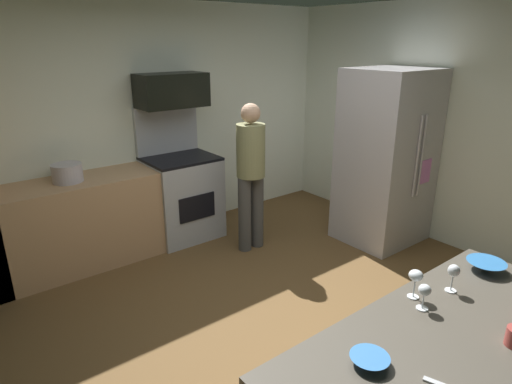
# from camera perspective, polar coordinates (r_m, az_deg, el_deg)

# --- Properties ---
(ground_plane) EXTENTS (5.20, 4.80, 0.02)m
(ground_plane) POSITION_cam_1_polar(r_m,az_deg,el_deg) (3.71, 2.56, -17.03)
(ground_plane) COLOR brown
(wall_back) EXTENTS (5.20, 0.12, 2.60)m
(wall_back) POSITION_cam_1_polar(r_m,az_deg,el_deg) (5.07, -14.82, 8.67)
(wall_back) COLOR silver
(wall_back) RESTS_ON ground
(wall_right) EXTENTS (0.12, 4.80, 2.60)m
(wall_right) POSITION_cam_1_polar(r_m,az_deg,el_deg) (5.11, 25.26, 7.54)
(wall_right) COLOR silver
(wall_right) RESTS_ON ground
(lower_cabinet_run) EXTENTS (2.40, 0.60, 0.90)m
(lower_cabinet_run) POSITION_cam_1_polar(r_m,az_deg,el_deg) (4.69, -22.20, -3.87)
(lower_cabinet_run) COLOR tan
(lower_cabinet_run) RESTS_ON ground
(oven_range) EXTENTS (0.76, 0.65, 1.49)m
(oven_range) POSITION_cam_1_polar(r_m,az_deg,el_deg) (5.06, -9.71, -0.25)
(oven_range) COLOR #AFB3BC
(oven_range) RESTS_ON ground
(microwave) EXTENTS (0.74, 0.38, 0.36)m
(microwave) POSITION_cam_1_polar(r_m,az_deg,el_deg) (4.87, -11.00, 12.98)
(microwave) COLOR black
(microwave) RESTS_ON oven_range
(refrigerator) EXTENTS (0.88, 0.80, 1.91)m
(refrigerator) POSITION_cam_1_polar(r_m,az_deg,el_deg) (5.01, 16.72, 4.32)
(refrigerator) COLOR #BBB7BC
(refrigerator) RESTS_ON ground
(person_cook) EXTENTS (0.31, 0.30, 1.59)m
(person_cook) POSITION_cam_1_polar(r_m,az_deg,el_deg) (4.55, -0.68, 2.84)
(person_cook) COLOR #494949
(person_cook) RESTS_ON ground
(mixing_bowl_small) EXTENTS (0.17, 0.17, 0.04)m
(mixing_bowl_small) POSITION_cam_1_polar(r_m,az_deg,el_deg) (2.01, 14.67, -20.59)
(mixing_bowl_small) COLOR #3571B8
(mixing_bowl_small) RESTS_ON counter_island
(mixing_bowl_prep) EXTENTS (0.22, 0.22, 0.06)m
(mixing_bowl_prep) POSITION_cam_1_polar(r_m,az_deg,el_deg) (2.93, 27.94, -8.58)
(mixing_bowl_prep) COLOR #2D6BAA
(mixing_bowl_prep) RESTS_ON counter_island
(wine_glass_near) EXTENTS (0.07, 0.07, 0.16)m
(wine_glass_near) POSITION_cam_1_polar(r_m,az_deg,el_deg) (2.45, 20.23, -10.43)
(wine_glass_near) COLOR silver
(wine_glass_near) RESTS_ON counter_island
(wine_glass_far) EXTENTS (0.06, 0.06, 0.16)m
(wine_glass_far) POSITION_cam_1_polar(r_m,az_deg,el_deg) (2.58, 24.52, -9.56)
(wine_glass_far) COLOR silver
(wine_glass_far) RESTS_ON counter_island
(wine_glass_extra) EXTENTS (0.06, 0.06, 0.14)m
(wine_glass_extra) POSITION_cam_1_polar(r_m,az_deg,el_deg) (2.38, 21.25, -12.10)
(wine_glass_extra) COLOR silver
(wine_glass_extra) RESTS_ON counter_island
(stock_pot) EXTENTS (0.28, 0.28, 0.18)m
(stock_pot) POSITION_cam_1_polar(r_m,az_deg,el_deg) (4.51, -23.54, 2.32)
(stock_pot) COLOR silver
(stock_pot) RESTS_ON lower_cabinet_run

